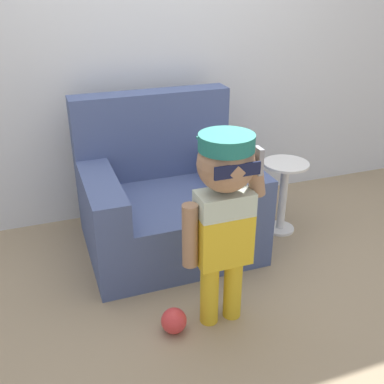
{
  "coord_description": "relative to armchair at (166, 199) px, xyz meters",
  "views": [
    {
      "loc": [
        -0.87,
        -2.42,
        1.71
      ],
      "look_at": [
        -0.09,
        -0.26,
        0.59
      ],
      "focal_mm": 42.0,
      "sensor_mm": 36.0,
      "label": 1
    }
  ],
  "objects": [
    {
      "name": "armchair",
      "position": [
        0.0,
        0.0,
        0.0
      ],
      "size": [
        1.1,
        0.92,
        1.0
      ],
      "color": "#475684",
      "rests_on": "ground_plane"
    },
    {
      "name": "toy_ball",
      "position": [
        -0.23,
        -0.88,
        -0.27
      ],
      "size": [
        0.14,
        0.14,
        0.14
      ],
      "color": "#D13838",
      "rests_on": "ground_plane"
    },
    {
      "name": "wall_back",
      "position": [
        0.11,
        0.57,
        0.97
      ],
      "size": [
        10.0,
        0.05,
        2.6
      ],
      "color": "silver",
      "rests_on": "ground_plane"
    },
    {
      "name": "side_table",
      "position": [
        0.84,
        -0.14,
        -0.01
      ],
      "size": [
        0.32,
        0.32,
        0.54
      ],
      "color": "white",
      "rests_on": "ground_plane"
    },
    {
      "name": "ground_plane",
      "position": [
        0.11,
        -0.21,
        -0.33
      ],
      "size": [
        10.0,
        10.0,
        0.0
      ],
      "primitive_type": "plane",
      "color": "#998466"
    },
    {
      "name": "person_child",
      "position": [
        0.04,
        -0.87,
        0.37
      ],
      "size": [
        0.44,
        0.33,
        1.06
      ],
      "color": "gold",
      "rests_on": "ground_plane"
    }
  ]
}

